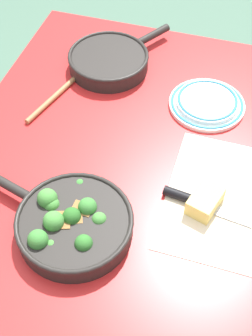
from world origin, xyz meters
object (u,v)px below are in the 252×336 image
Objects in this scene: skillet_eggs at (109,60)px; cheese_block at (205,201)px; dinner_plate_stack at (207,103)px; wooden_spoon at (72,80)px; skillet_broccoli at (72,223)px; grater_knife at (195,201)px.

skillet_eggs is 3.27× the size of cheese_block.
dinner_plate_stack is at bearing -170.49° from cheese_block.
skillet_eggs reaches higher than wooden_spoon.
skillet_eggs is 0.13m from wooden_spoon.
cheese_block is at bearing -109.61° from wooden_spoon.
skillet_broccoli is at bearing -23.68° from dinner_plate_stack.
skillet_eggs reaches higher than cheese_block.
grater_knife is 0.03m from cheese_block.
dinner_plate_stack reaches higher than wooden_spoon.
dinner_plate_stack is (0.09, 0.32, -0.01)m from skillet_eggs.
wooden_spoon is 0.55m from grater_knife.
grater_knife is at bearing -108.41° from skillet_eggs.
dinner_plate_stack is (-0.35, -0.03, 0.00)m from grater_knife.
cheese_block reaches higher than dinner_plate_stack.
skillet_broccoli is at bearing -138.00° from skillet_eggs.
dinner_plate_stack is at bearing -97.87° from skillet_broccoli.
skillet_eggs is at bearing -104.95° from dinner_plate_stack.
skillet_broccoli is 1.76× the size of grater_knife.
wooden_spoon is 1.47× the size of grater_knife.
skillet_eggs is at bearing -64.32° from skillet_broccoli.
wooden_spoon is at bearing 171.68° from skillet_eggs.
skillet_broccoli is 1.15× the size of skillet_eggs.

